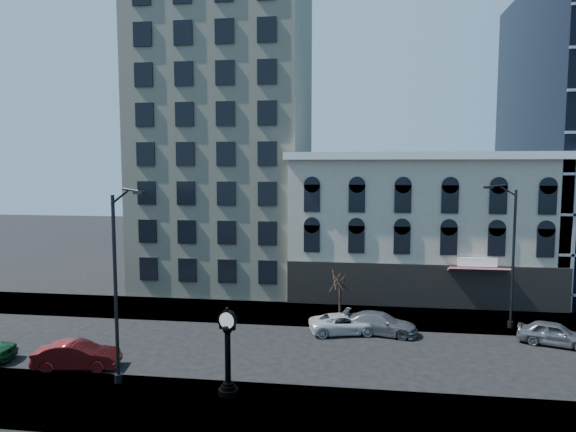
# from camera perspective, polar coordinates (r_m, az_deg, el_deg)

# --- Properties ---
(ground) EXTENTS (160.00, 160.00, 0.00)m
(ground) POSITION_cam_1_polar(r_m,az_deg,el_deg) (33.08, -4.53, -14.56)
(ground) COLOR black
(ground) RESTS_ON ground
(sidewalk_far) EXTENTS (160.00, 6.00, 0.12)m
(sidewalk_far) POSITION_cam_1_polar(r_m,az_deg,el_deg) (40.53, -2.06, -10.66)
(sidewalk_far) COLOR #9C978E
(sidewalk_far) RESTS_ON ground
(sidewalk_near) EXTENTS (160.00, 6.00, 0.12)m
(sidewalk_near) POSITION_cam_1_polar(r_m,az_deg,el_deg) (25.92, -8.58, -20.37)
(sidewalk_near) COLOR #9C978E
(sidewalk_near) RESTS_ON ground
(cream_tower) EXTENTS (15.90, 15.40, 42.50)m
(cream_tower) POSITION_cam_1_polar(r_m,az_deg,el_deg) (51.49, -6.90, 14.39)
(cream_tower) COLOR beige
(cream_tower) RESTS_ON ground
(victorian_row) EXTENTS (22.60, 11.19, 12.50)m
(victorian_row) POSITION_cam_1_polar(r_m,az_deg,el_deg) (46.83, 14.27, -1.21)
(victorian_row) COLOR beige
(victorian_row) RESTS_ON ground
(street_clock) EXTENTS (1.00, 1.00, 4.41)m
(street_clock) POSITION_cam_1_polar(r_m,az_deg,el_deg) (26.28, -6.71, -15.09)
(street_clock) COLOR black
(street_clock) RESTS_ON sidewalk_near
(street_lamp_near) EXTENTS (2.54, 1.28, 10.38)m
(street_lamp_near) POSITION_cam_1_polar(r_m,az_deg,el_deg) (26.91, -17.74, -2.00)
(street_lamp_near) COLOR black
(street_lamp_near) RESTS_ON sidewalk_near
(street_lamp_far) EXTENTS (2.63, 0.68, 10.21)m
(street_lamp_far) POSITION_cam_1_polar(r_m,az_deg,el_deg) (38.12, 22.88, -0.22)
(street_lamp_far) COLOR black
(street_lamp_far) RESTS_ON sidewalk_far
(bare_tree_far) EXTENTS (2.43, 2.43, 4.17)m
(bare_tree_far) POSITION_cam_1_polar(r_m,az_deg,el_deg) (38.49, 5.82, -6.64)
(bare_tree_far) COLOR black
(bare_tree_far) RESTS_ON sidewalk_far
(car_near_b) EXTENTS (4.87, 2.45, 1.53)m
(car_near_b) POSITION_cam_1_polar(r_m,az_deg,el_deg) (32.18, -22.39, -14.11)
(car_near_b) COLOR maroon
(car_near_b) RESTS_ON ground
(car_far_a) EXTENTS (5.19, 3.32, 1.33)m
(car_far_a) POSITION_cam_1_polar(r_m,az_deg,el_deg) (35.94, 6.27, -11.81)
(car_far_a) COLOR silver
(car_far_a) RESTS_ON ground
(car_far_b) EXTENTS (5.33, 2.97, 1.46)m
(car_far_b) POSITION_cam_1_polar(r_m,az_deg,el_deg) (36.13, 10.20, -11.66)
(car_far_b) COLOR #595B60
(car_far_b) RESTS_ON ground
(car_far_c) EXTENTS (4.74, 3.14, 1.50)m
(car_far_c) POSITION_cam_1_polar(r_m,az_deg,el_deg) (37.55, 27.50, -11.51)
(car_far_c) COLOR #595B60
(car_far_c) RESTS_ON ground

